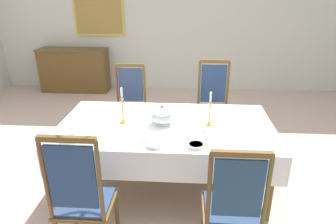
% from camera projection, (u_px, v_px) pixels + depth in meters
% --- Properties ---
extents(ground, '(7.67, 6.46, 0.04)m').
position_uv_depth(ground, '(168.00, 171.00, 3.64)').
color(ground, '#C6AFA2').
extents(back_wall, '(7.67, 0.08, 3.37)m').
position_uv_depth(back_wall, '(178.00, 8.00, 6.00)').
color(back_wall, silver).
rests_on(back_wall, ground).
extents(dining_table, '(2.20, 1.18, 0.75)m').
position_uv_depth(dining_table, '(166.00, 130.00, 3.12)').
color(dining_table, brown).
rests_on(dining_table, ground).
extents(tablecloth, '(2.22, 1.20, 0.30)m').
position_uv_depth(tablecloth, '(166.00, 129.00, 3.12)').
color(tablecloth, white).
rests_on(tablecloth, dining_table).
extents(chair_south_a, '(0.44, 0.42, 1.16)m').
position_uv_depth(chair_south_a, '(82.00, 197.00, 2.27)').
color(chair_south_a, brown).
rests_on(chair_south_a, ground).
extents(chair_north_a, '(0.44, 0.42, 1.11)m').
position_uv_depth(chair_north_a, '(130.00, 105.00, 4.12)').
color(chair_north_a, brown).
rests_on(chair_north_a, ground).
extents(chair_south_b, '(0.44, 0.42, 1.09)m').
position_uv_depth(chair_south_b, '(233.00, 205.00, 2.21)').
color(chair_south_b, '#554A18').
rests_on(chair_south_b, ground).
extents(chair_north_b, '(0.44, 0.42, 1.18)m').
position_uv_depth(chair_north_b, '(213.00, 105.00, 4.04)').
color(chair_north_b, '#54391B').
rests_on(chair_north_b, ground).
extents(soup_tureen, '(0.24, 0.24, 0.20)m').
position_uv_depth(soup_tureen, '(162.00, 115.00, 3.06)').
color(soup_tureen, white).
rests_on(soup_tureen, tablecloth).
extents(candlestick_west, '(0.07, 0.07, 0.38)m').
position_uv_depth(candlestick_west, '(123.00, 109.00, 3.06)').
color(candlestick_west, gold).
rests_on(candlestick_west, tablecloth).
extents(candlestick_east, '(0.07, 0.07, 0.36)m').
position_uv_depth(candlestick_east, '(210.00, 112.00, 3.01)').
color(candlestick_east, gold).
rests_on(candlestick_east, tablecloth).
extents(bowl_near_left, '(0.15, 0.15, 0.03)m').
position_uv_depth(bowl_near_left, '(196.00, 145.00, 2.63)').
color(bowl_near_left, white).
rests_on(bowl_near_left, tablecloth).
extents(bowl_near_right, '(0.15, 0.15, 0.03)m').
position_uv_depth(bowl_near_right, '(154.00, 144.00, 2.64)').
color(bowl_near_right, white).
rests_on(bowl_near_right, tablecloth).
extents(bowl_far_left, '(0.15, 0.15, 0.03)m').
position_uv_depth(bowl_far_left, '(132.00, 105.00, 3.53)').
color(bowl_far_left, white).
rests_on(bowl_far_left, tablecloth).
extents(bowl_far_right, '(0.16, 0.16, 0.04)m').
position_uv_depth(bowl_far_right, '(69.00, 140.00, 2.71)').
color(bowl_far_right, white).
rests_on(bowl_far_right, tablecloth).
extents(spoon_primary, '(0.05, 0.18, 0.01)m').
position_uv_depth(spoon_primary, '(207.00, 145.00, 2.66)').
color(spoon_primary, gold).
rests_on(spoon_primary, tablecloth).
extents(spoon_secondary, '(0.05, 0.18, 0.01)m').
position_uv_depth(spoon_secondary, '(143.00, 144.00, 2.68)').
color(spoon_secondary, gold).
rests_on(spoon_secondary, tablecloth).
extents(sideboard, '(1.44, 0.48, 0.90)m').
position_uv_depth(sideboard, '(75.00, 70.00, 6.32)').
color(sideboard, brown).
rests_on(sideboard, ground).
extents(framed_painting, '(1.04, 0.05, 1.14)m').
position_uv_depth(framed_painting, '(98.00, 7.00, 6.04)').
color(framed_painting, '#D1B251').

